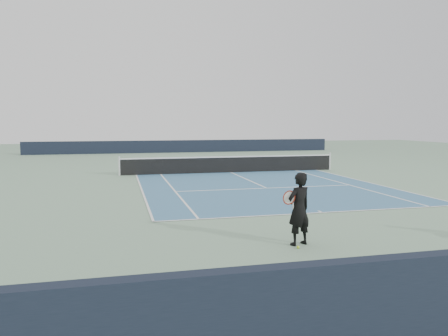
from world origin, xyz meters
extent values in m
plane|color=gray|center=(0.00, 0.00, 0.00)|extent=(80.00, 80.00, 0.00)
cube|color=teal|center=(0.00, 0.00, 0.01)|extent=(10.97, 23.77, 0.01)
cylinder|color=silver|center=(-6.40, 0.00, 0.54)|extent=(0.10, 0.10, 1.07)
cylinder|color=silver|center=(6.40, 0.00, 0.54)|extent=(0.10, 0.10, 1.07)
cube|color=black|center=(0.00, 0.00, 0.46)|extent=(12.80, 0.03, 0.90)
cube|color=white|center=(0.00, 0.00, 0.93)|extent=(12.80, 0.04, 0.06)
cube|color=black|center=(0.00, 17.88, 0.60)|extent=(30.00, 0.25, 1.20)
imported|color=black|center=(-2.27, -15.17, 0.88)|extent=(0.79, 0.67, 1.77)
torus|color=#9E1F0D|center=(-2.55, -15.22, 1.18)|extent=(0.34, 0.18, 0.36)
cylinder|color=white|center=(-2.55, -15.22, 1.18)|extent=(0.29, 0.14, 0.32)
cylinder|color=white|center=(-2.43, -15.19, 0.92)|extent=(0.08, 0.13, 0.27)
sphere|color=#B9E22E|center=(-2.41, -15.48, 0.04)|extent=(0.07, 0.07, 0.07)
camera|label=1|loc=(-6.47, -24.77, 2.96)|focal=35.00mm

